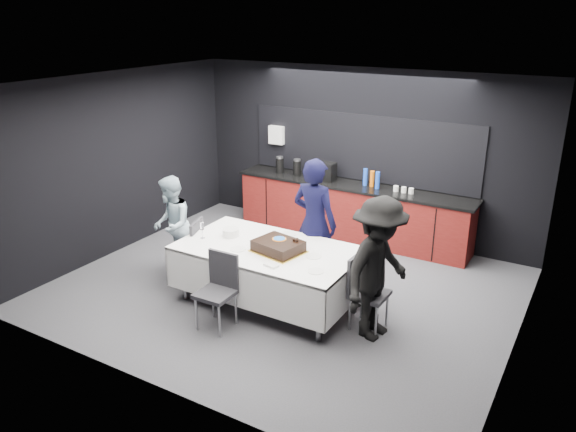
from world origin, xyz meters
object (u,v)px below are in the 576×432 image
(cake_assembly, at_px, (278,246))
(person_left, at_px, (172,225))
(plate_stack, at_px, (231,232))
(champagne_flute, at_px, (202,227))
(chair_right, at_px, (364,286))
(person_right, at_px, (378,269))
(party_table, at_px, (268,257))
(chair_near, at_px, (219,285))
(chair_left, at_px, (190,247))
(person_center, at_px, (315,223))

(cake_assembly, relative_size, person_left, 0.48)
(plate_stack, height_order, champagne_flute, champagne_flute)
(chair_right, bearing_deg, person_right, -28.48)
(party_table, relative_size, chair_near, 2.51)
(party_table, xyz_separation_m, person_right, (1.52, -0.05, 0.22))
(chair_left, relative_size, chair_right, 1.00)
(plate_stack, height_order, chair_near, chair_near)
(champagne_flute, xyz_separation_m, person_right, (2.44, 0.13, -0.08))
(chair_near, height_order, person_center, person_center)
(plate_stack, xyz_separation_m, chair_right, (1.95, -0.02, -0.30))
(chair_left, xyz_separation_m, chair_near, (1.05, -0.73, 0.00))
(cake_assembly, height_order, person_center, person_center)
(cake_assembly, relative_size, chair_near, 0.74)
(plate_stack, distance_m, chair_near, 1.01)
(cake_assembly, distance_m, chair_left, 1.47)
(chair_near, bearing_deg, chair_left, 145.16)
(plate_stack, bearing_deg, person_right, -3.46)
(plate_stack, bearing_deg, person_left, 178.69)
(party_table, distance_m, person_right, 1.54)
(cake_assembly, bearing_deg, chair_right, 5.71)
(chair_right, bearing_deg, chair_left, -177.46)
(chair_near, bearing_deg, plate_stack, 116.87)
(person_left, bearing_deg, plate_stack, 52.55)
(party_table, distance_m, person_center, 0.85)
(chair_left, xyz_separation_m, person_right, (2.78, -0.00, 0.33))
(party_table, relative_size, cake_assembly, 3.38)
(plate_stack, distance_m, chair_right, 1.98)
(champagne_flute, distance_m, person_center, 1.52)
(champagne_flute, height_order, person_right, person_right)
(person_center, bearing_deg, champagne_flute, 43.06)
(party_table, xyz_separation_m, person_center, (0.26, 0.77, 0.27))
(champagne_flute, bearing_deg, chair_left, 158.75)
(chair_right, distance_m, person_right, 0.41)
(person_left, bearing_deg, person_right, 51.11)
(chair_left, height_order, person_right, person_right)
(cake_assembly, height_order, person_left, person_left)
(cake_assembly, xyz_separation_m, chair_right, (1.13, 0.11, -0.32))
(champagne_flute, height_order, person_left, person_left)
(chair_left, xyz_separation_m, person_center, (1.52, 0.82, 0.38))
(chair_near, relative_size, person_right, 0.54)
(party_table, relative_size, person_left, 1.62)
(cake_assembly, distance_m, plate_stack, 0.84)
(cake_assembly, xyz_separation_m, chair_left, (-1.44, -0.00, -0.32))
(plate_stack, xyz_separation_m, chair_left, (-0.61, -0.13, -0.30))
(cake_assembly, bearing_deg, person_left, 175.40)
(party_table, height_order, chair_right, chair_right)
(chair_right, bearing_deg, party_table, -177.35)
(chair_right, bearing_deg, cake_assembly, -174.29)
(cake_assembly, bearing_deg, person_right, -0.10)
(chair_right, distance_m, chair_near, 1.74)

